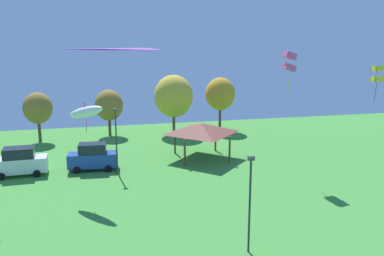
{
  "coord_description": "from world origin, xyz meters",
  "views": [
    {
      "loc": [
        -1.22,
        2.85,
        11.53
      ],
      "look_at": [
        1.85,
        15.32,
        8.82
      ],
      "focal_mm": 38.0,
      "sensor_mm": 36.0,
      "label": 1
    }
  ],
  "objects_px": {
    "kite_flying_5": "(289,61)",
    "kite_flying_4": "(148,81)",
    "parked_car_second_from_left": "(93,157)",
    "parked_car_leftmost": "(20,162)",
    "light_post_2": "(250,198)",
    "kite_flying_3": "(377,74)",
    "treeline_tree_4": "(174,96)",
    "treeline_tree_5": "(220,94)",
    "park_pavilion": "(201,128)",
    "kite_flying_8": "(86,112)",
    "treeline_tree_2": "(38,108)",
    "treeline_tree_3": "(109,105)",
    "light_post_1": "(116,137)"
  },
  "relations": [
    {
      "from": "kite_flying_3",
      "to": "kite_flying_5",
      "type": "distance_m",
      "value": 6.99
    },
    {
      "from": "kite_flying_8",
      "to": "light_post_2",
      "type": "xyz_separation_m",
      "value": [
        8.64,
        -11.26,
        -3.27
      ]
    },
    {
      "from": "kite_flying_5",
      "to": "parked_car_leftmost",
      "type": "relative_size",
      "value": 0.79
    },
    {
      "from": "treeline_tree_2",
      "to": "treeline_tree_4",
      "type": "height_order",
      "value": "treeline_tree_4"
    },
    {
      "from": "light_post_2",
      "to": "treeline_tree_4",
      "type": "height_order",
      "value": "treeline_tree_4"
    },
    {
      "from": "park_pavilion",
      "to": "kite_flying_5",
      "type": "bearing_deg",
      "value": -46.88
    },
    {
      "from": "kite_flying_4",
      "to": "park_pavilion",
      "type": "xyz_separation_m",
      "value": [
        8.5,
        24.01,
        -7.11
      ]
    },
    {
      "from": "park_pavilion",
      "to": "treeline_tree_2",
      "type": "relative_size",
      "value": 1.03
    },
    {
      "from": "kite_flying_3",
      "to": "kite_flying_4",
      "type": "height_order",
      "value": "kite_flying_4"
    },
    {
      "from": "treeline_tree_4",
      "to": "parked_car_leftmost",
      "type": "bearing_deg",
      "value": -141.31
    },
    {
      "from": "parked_car_second_from_left",
      "to": "treeline_tree_2",
      "type": "bearing_deg",
      "value": 120.35
    },
    {
      "from": "light_post_1",
      "to": "kite_flying_4",
      "type": "bearing_deg",
      "value": -89.67
    },
    {
      "from": "parked_car_leftmost",
      "to": "kite_flying_5",
      "type": "bearing_deg",
      "value": -13.99
    },
    {
      "from": "treeline_tree_3",
      "to": "treeline_tree_5",
      "type": "distance_m",
      "value": 14.5
    },
    {
      "from": "light_post_1",
      "to": "treeline_tree_4",
      "type": "distance_m",
      "value": 16.84
    },
    {
      "from": "kite_flying_4",
      "to": "treeline_tree_4",
      "type": "height_order",
      "value": "kite_flying_4"
    },
    {
      "from": "kite_flying_4",
      "to": "parked_car_second_from_left",
      "type": "distance_m",
      "value": 24.3
    },
    {
      "from": "parked_car_leftmost",
      "to": "light_post_2",
      "type": "relative_size",
      "value": 0.84
    },
    {
      "from": "parked_car_leftmost",
      "to": "light_post_1",
      "type": "height_order",
      "value": "light_post_1"
    },
    {
      "from": "kite_flying_3",
      "to": "kite_flying_5",
      "type": "height_order",
      "value": "kite_flying_5"
    },
    {
      "from": "kite_flying_8",
      "to": "park_pavilion",
      "type": "height_order",
      "value": "kite_flying_8"
    },
    {
      "from": "kite_flying_3",
      "to": "treeline_tree_4",
      "type": "xyz_separation_m",
      "value": [
        -11.74,
        22.64,
        -4.27
      ]
    },
    {
      "from": "parked_car_second_from_left",
      "to": "treeline_tree_4",
      "type": "xyz_separation_m",
      "value": [
        10.21,
        13.16,
        3.62
      ]
    },
    {
      "from": "park_pavilion",
      "to": "treeline_tree_3",
      "type": "bearing_deg",
      "value": 124.16
    },
    {
      "from": "treeline_tree_2",
      "to": "treeline_tree_3",
      "type": "bearing_deg",
      "value": 9.26
    },
    {
      "from": "kite_flying_3",
      "to": "light_post_1",
      "type": "bearing_deg",
      "value": 158.15
    },
    {
      "from": "treeline_tree_4",
      "to": "treeline_tree_5",
      "type": "distance_m",
      "value": 6.45
    },
    {
      "from": "kite_flying_3",
      "to": "treeline_tree_5",
      "type": "relative_size",
      "value": 0.42
    },
    {
      "from": "kite_flying_4",
      "to": "kite_flying_8",
      "type": "xyz_separation_m",
      "value": [
        -2.53,
        16.26,
        -3.73
      ]
    },
    {
      "from": "parked_car_second_from_left",
      "to": "light_post_1",
      "type": "bearing_deg",
      "value": -30.93
    },
    {
      "from": "parked_car_leftmost",
      "to": "treeline_tree_4",
      "type": "relative_size",
      "value": 0.62
    },
    {
      "from": "kite_flying_3",
      "to": "treeline_tree_4",
      "type": "relative_size",
      "value": 0.39
    },
    {
      "from": "light_post_2",
      "to": "treeline_tree_5",
      "type": "bearing_deg",
      "value": 75.15
    },
    {
      "from": "treeline_tree_2",
      "to": "kite_flying_5",
      "type": "bearing_deg",
      "value": -37.83
    },
    {
      "from": "parked_car_leftmost",
      "to": "parked_car_second_from_left",
      "type": "xyz_separation_m",
      "value": [
        6.28,
        0.04,
        -0.01
      ]
    },
    {
      "from": "kite_flying_5",
      "to": "kite_flying_4",
      "type": "bearing_deg",
      "value": -129.59
    },
    {
      "from": "treeline_tree_4",
      "to": "treeline_tree_5",
      "type": "bearing_deg",
      "value": 6.0
    },
    {
      "from": "kite_flying_3",
      "to": "parked_car_second_from_left",
      "type": "xyz_separation_m",
      "value": [
        -21.96,
        9.48,
        -7.89
      ]
    },
    {
      "from": "kite_flying_5",
      "to": "treeline_tree_4",
      "type": "bearing_deg",
      "value": 109.88
    },
    {
      "from": "park_pavilion",
      "to": "light_post_1",
      "type": "xyz_separation_m",
      "value": [
        -8.62,
        -3.06,
        0.27
      ]
    },
    {
      "from": "treeline_tree_3",
      "to": "kite_flying_3",
      "type": "bearing_deg",
      "value": -50.03
    },
    {
      "from": "park_pavilion",
      "to": "parked_car_second_from_left",
      "type": "bearing_deg",
      "value": -171.83
    },
    {
      "from": "kite_flying_4",
      "to": "parked_car_leftmost",
      "type": "relative_size",
      "value": 0.85
    },
    {
      "from": "parked_car_leftmost",
      "to": "treeline_tree_2",
      "type": "height_order",
      "value": "treeline_tree_2"
    },
    {
      "from": "parked_car_leftmost",
      "to": "park_pavilion",
      "type": "xyz_separation_m",
      "value": [
        16.98,
        1.58,
        1.84
      ]
    },
    {
      "from": "treeline_tree_3",
      "to": "treeline_tree_5",
      "type": "relative_size",
      "value": 0.82
    },
    {
      "from": "kite_flying_8",
      "to": "parked_car_second_from_left",
      "type": "relative_size",
      "value": 0.69
    },
    {
      "from": "park_pavilion",
      "to": "kite_flying_8",
      "type": "bearing_deg",
      "value": -144.88
    },
    {
      "from": "kite_flying_8",
      "to": "treeline_tree_5",
      "type": "relative_size",
      "value": 0.45
    },
    {
      "from": "light_post_2",
      "to": "treeline_tree_3",
      "type": "bearing_deg",
      "value": 101.03
    }
  ]
}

